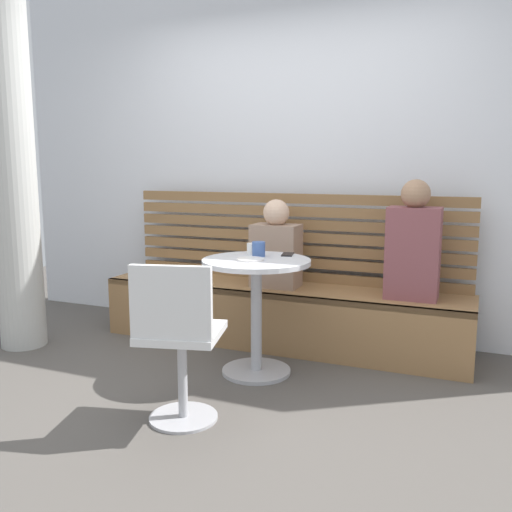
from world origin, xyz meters
TOP-DOWN VIEW (x-y plane):
  - ground at (0.00, 0.00)m, footprint 8.00×8.00m
  - back_wall at (0.00, 1.64)m, footprint 5.20×0.10m
  - concrete_pillar at (-1.75, 0.45)m, footprint 0.32×0.32m
  - booth_bench at (0.00, 1.20)m, footprint 2.70×0.52m
  - booth_backrest at (0.00, 1.44)m, footprint 2.65×0.04m
  - cafe_table at (0.05, 0.60)m, footprint 0.68×0.68m
  - white_chair at (-0.03, -0.21)m, footprint 0.49×0.49m
  - person_adult at (0.93, 1.19)m, footprint 0.34×0.22m
  - person_child_left at (-0.03, 1.19)m, footprint 0.34×0.22m
  - cup_mug_blue at (0.03, 0.71)m, footprint 0.08×0.08m
  - cup_ceramic_white at (-0.05, 0.79)m, footprint 0.08×0.08m
  - plate_small at (0.03, 0.55)m, footprint 0.17×0.17m
  - phone_on_table at (0.18, 0.84)m, footprint 0.10×0.15m

SIDE VIEW (x-z plane):
  - ground at x=0.00m, z-range 0.00..0.00m
  - booth_bench at x=0.00m, z-range 0.00..0.44m
  - white_chair at x=-0.03m, z-range 0.04..0.89m
  - cafe_table at x=0.05m, z-range 0.15..0.89m
  - person_child_left at x=-0.03m, z-range 0.40..1.04m
  - phone_on_table at x=0.18m, z-range 0.74..0.75m
  - plate_small at x=0.03m, z-range 0.74..0.75m
  - cup_ceramic_white at x=-0.05m, z-range 0.74..0.81m
  - booth_backrest at x=0.00m, z-range 0.44..1.11m
  - cup_mug_blue at x=0.03m, z-range 0.74..0.83m
  - person_adult at x=0.93m, z-range 0.40..1.19m
  - concrete_pillar at x=-1.75m, z-range 0.00..2.80m
  - back_wall at x=0.00m, z-range 0.00..2.90m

